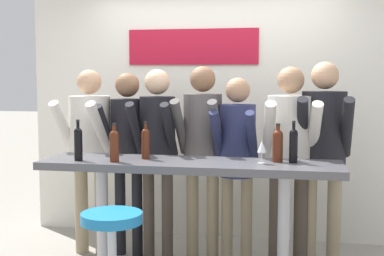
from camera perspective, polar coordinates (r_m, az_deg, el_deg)
The scene contains 16 objects.
back_wall at distance 5.51m, azimuth 2.62°, elevation 3.29°, with size 3.93×0.12×2.88m.
tasting_table at distance 4.17m, azimuth -0.22°, elevation -5.74°, with size 2.33×0.57×1.00m.
bar_stool at distance 3.72m, azimuth -8.51°, elevation -12.61°, with size 0.43×0.43×0.75m.
person_far_left at distance 5.01m, azimuth -10.85°, elevation -1.40°, with size 0.50×0.59×1.72m.
person_left at distance 4.91m, azimuth -6.89°, elevation -1.45°, with size 0.39×0.52×1.69m.
person_center_left at distance 4.75m, azimuth -3.73°, elevation -1.44°, with size 0.39×0.52×1.72m.
person_center at distance 4.75m, azimuth 1.11°, elevation -1.32°, with size 0.44×0.56×1.75m.
person_center_right at distance 4.65m, azimuth 4.83°, elevation -2.23°, with size 0.39×0.51×1.65m.
person_right at distance 4.60m, azimuth 10.39°, elevation -1.83°, with size 0.49×0.59×1.74m.
person_far_right at distance 4.66m, azimuth 13.85°, elevation -1.45°, with size 0.45×0.56×1.78m.
wine_bottle_0 at distance 4.25m, azimuth -4.97°, elevation -1.50°, with size 0.06×0.06×0.30m.
wine_bottle_1 at distance 4.12m, azimuth 10.77°, elevation -1.68°, with size 0.06×0.06×0.32m.
wine_bottle_2 at distance 4.13m, azimuth 9.14°, elevation -1.71°, with size 0.08×0.08×0.30m.
wine_bottle_3 at distance 4.13m, azimuth -8.29°, elevation -1.72°, with size 0.07×0.07×0.30m.
wine_bottle_4 at distance 4.25m, azimuth -12.04°, elevation -1.49°, with size 0.06×0.06×0.32m.
wine_glass_0 at distance 4.04m, azimuth 7.46°, elevation -2.04°, with size 0.07×0.07×0.18m.
Camera 1 is at (0.79, -4.02, 1.65)m, focal length 50.00 mm.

